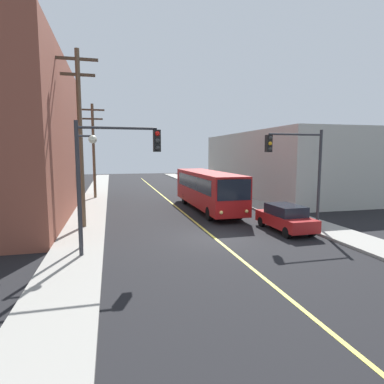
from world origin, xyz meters
The scene contains 13 objects.
ground_plane centered at (0.00, 0.00, 0.00)m, with size 120.00×120.00×0.00m, color black.
sidewalk_left centered at (-7.25, 10.00, 0.07)m, with size 2.50×90.00×0.15m, color gray.
sidewalk_right centered at (7.25, 10.00, 0.07)m, with size 2.50×90.00×0.15m, color gray.
lane_stripe_center centered at (0.00, 15.00, 0.01)m, with size 0.16×60.00×0.01m, color #D8CC4C.
building_left_brick centered at (-13.49, 10.51, 5.76)m, with size 10.00×21.95×11.52m.
building_right_warehouse centered at (14.49, 17.44, 3.50)m, with size 12.00×23.52×7.01m.
city_bus centered at (2.20, 8.88, 1.82)m, with size 2.63×12.17×3.20m.
parked_car_red centered at (4.67, 0.61, 0.84)m, with size 1.91×4.44×1.62m.
utility_pole_near centered at (-7.29, 4.25, 6.04)m, with size 2.40×0.28×10.74m.
utility_pole_mid centered at (-7.20, 18.09, 5.42)m, with size 2.40×0.28×9.55m.
traffic_signal_left_corner centered at (-5.41, -1.77, 4.30)m, with size 3.75×0.48×6.00m.
traffic_signal_right_corner centered at (5.41, 0.65, 4.30)m, with size 3.75×0.48×6.00m.
street_lamp_left centered at (-6.83, -0.40, 3.74)m, with size 0.98×0.40×5.50m.
Camera 1 is at (-5.54, -16.72, 4.73)m, focal length 30.21 mm.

